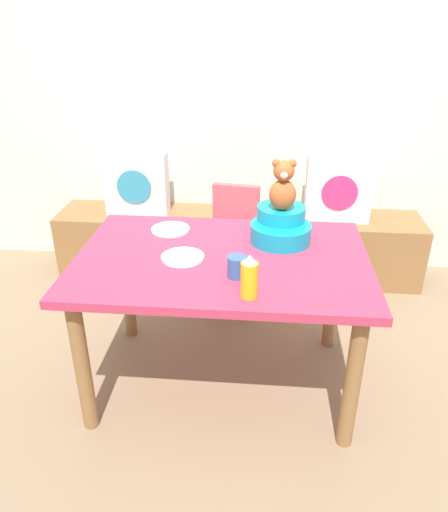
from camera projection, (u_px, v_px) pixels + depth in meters
name	position (u px, v px, depth m)	size (l,w,h in m)	color
ground_plane	(222.00, 379.00, 2.59)	(8.00, 8.00, 0.00)	#8C7256
back_wall	(242.00, 87.00, 3.32)	(4.40, 0.10, 2.60)	silver
window_bench	(237.00, 244.00, 3.56)	(2.60, 0.44, 0.46)	olive
pillow_floral_left	(136.00, 184.00, 3.40)	(0.44, 0.15, 0.44)	silver
pillow_floral_right	(338.00, 190.00, 3.29)	(0.44, 0.15, 0.44)	silver
dining_table	(222.00, 275.00, 2.30)	(1.36, 0.92, 0.74)	#B73351
highchair	(232.00, 232.00, 3.04)	(0.36, 0.48, 0.79)	#D84C59
infant_seat_teal	(281.00, 226.00, 2.39)	(0.30, 0.33, 0.16)	#1197B1
teddy_bear	(283.00, 186.00, 2.30)	(0.13, 0.12, 0.25)	#AB5E2D
ketchup_bottle	(249.00, 277.00, 1.89)	(0.07, 0.07, 0.18)	gold
coffee_mug	(237.00, 267.00, 2.06)	(0.12, 0.08, 0.09)	#335999
dinner_plate_near	(183.00, 257.00, 2.23)	(0.20, 0.20, 0.01)	white
dinner_plate_far	(170.00, 229.00, 2.52)	(0.20, 0.20, 0.01)	white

